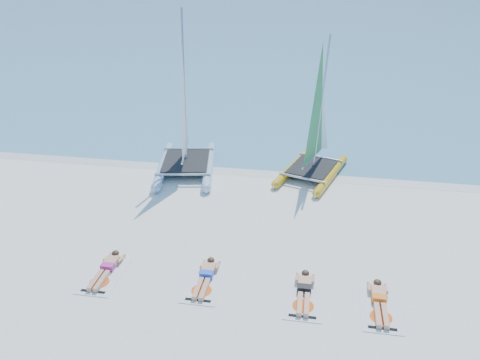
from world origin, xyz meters
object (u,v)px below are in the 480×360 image
object	(u,v)px
towel_b	(205,283)
towel_c	(304,297)
sunbather_b	(206,275)
catamaran_blue	(184,124)
sunbather_c	(304,290)
sunbather_a	(107,268)
catamaran_yellow	(318,131)
towel_a	(105,275)
towel_d	(379,308)
sunbather_d	(379,300)

from	to	relation	value
towel_b	towel_c	world-z (taller)	same
towel_b	sunbather_b	xyz separation A→B (m)	(0.00, 0.19, 0.11)
catamaran_blue	sunbather_c	world-z (taller)	catamaran_blue
sunbather_a	sunbather_b	world-z (taller)	same
catamaran_blue	catamaran_yellow	world-z (taller)	catamaran_blue
catamaran_yellow	towel_a	bearing A→B (deg)	-107.68
towel_c	towel_a	bearing A→B (deg)	179.70
towel_a	towel_d	distance (m)	7.61
catamaran_yellow	towel_a	world-z (taller)	catamaran_yellow
sunbather_a	sunbather_d	xyz separation A→B (m)	(7.61, -0.12, 0.00)
catamaran_blue	sunbather_c	size ratio (longest dim) A/B	3.84
catamaran_yellow	towel_b	size ratio (longest dim) A/B	3.08
sunbather_a	towel_c	bearing A→B (deg)	-2.24
towel_c	sunbather_c	world-z (taller)	sunbather_c
catamaran_blue	towel_d	world-z (taller)	catamaran_blue
sunbather_b	sunbather_d	world-z (taller)	same
sunbather_b	sunbather_c	distance (m)	2.76
sunbather_d	towel_c	bearing A→B (deg)	-177.00
towel_c	sunbather_b	bearing A→B (deg)	172.71
towel_a	sunbather_c	bearing A→B (deg)	1.65
catamaran_blue	catamaran_yellow	distance (m)	5.46
catamaran_yellow	towel_c	bearing A→B (deg)	-73.34
catamaran_blue	sunbather_a	world-z (taller)	catamaran_blue
catamaran_blue	sunbather_c	distance (m)	9.30
sunbather_b	towel_b	bearing A→B (deg)	-90.00
catamaran_blue	catamaran_yellow	xyz separation A→B (m)	(5.41, 0.67, -0.18)
towel_b	sunbather_c	size ratio (longest dim) A/B	1.07
towel_a	sunbather_d	xyz separation A→B (m)	(7.61, 0.07, 0.11)
catamaran_yellow	towel_a	xyz separation A→B (m)	(-5.73, -8.22, -1.79)
towel_c	towel_d	distance (m)	1.96
catamaran_yellow	towel_d	bearing A→B (deg)	-60.11
sunbather_b	towel_d	xyz separation A→B (m)	(4.71, -0.44, -0.11)
sunbather_a	sunbather_c	bearing A→B (deg)	-0.30
towel_b	towel_d	distance (m)	4.72
catamaran_blue	towel_c	size ratio (longest dim) A/B	3.58
sunbather_b	sunbather_c	size ratio (longest dim) A/B	1.00
towel_c	sunbather_d	world-z (taller)	sunbather_d
towel_a	sunbather_b	bearing A→B (deg)	6.36
towel_d	towel_b	bearing A→B (deg)	176.96
catamaran_blue	sunbather_d	world-z (taller)	catamaran_blue
catamaran_yellow	sunbather_a	bearing A→B (deg)	-108.32
towel_c	sunbather_c	distance (m)	0.22
towel_a	sunbather_a	distance (m)	0.22
towel_b	towel_c	xyz separation A→B (m)	(2.75, -0.16, 0.00)
towel_a	towel_b	size ratio (longest dim) A/B	1.00
catamaran_yellow	sunbather_b	world-z (taller)	catamaran_yellow
sunbather_b	catamaran_blue	bearing A→B (deg)	109.63
catamaran_blue	sunbather_c	bearing A→B (deg)	-64.39
sunbather_a	towel_b	distance (m)	2.90
sunbather_c	sunbather_d	size ratio (longest dim) A/B	1.00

